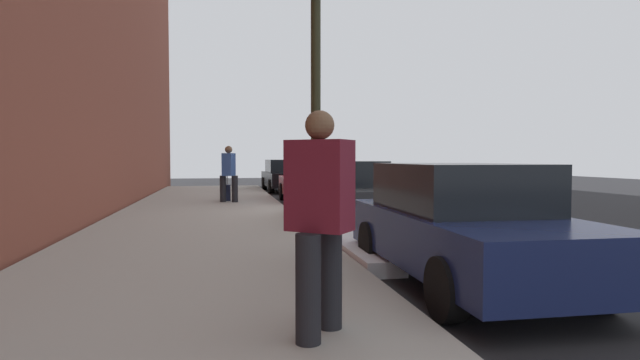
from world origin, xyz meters
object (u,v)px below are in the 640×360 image
Objects in this scene: parked_car_red at (310,181)px; parked_car_charcoal at (347,193)px; pedestrian_burgundy_coat at (320,216)px; rolling_suitcase at (227,193)px; parked_car_navy at (463,224)px; parked_car_black at (285,175)px; traffic_light_pole at (316,45)px; pedestrian_blue_coat at (229,172)px.

parked_car_red and parked_car_charcoal have the same top height.
rolling_suitcase is (-13.41, -0.62, -0.69)m from pedestrian_burgundy_coat.
parked_car_red and parked_car_navy have the same top height.
parked_car_navy is 11.82m from rolling_suitcase.
parked_car_black is 1.10× the size of traffic_light_pole.
parked_car_charcoal is 1.00× the size of traffic_light_pole.
pedestrian_burgundy_coat is (12.87, 0.57, -0.01)m from pedestrian_blue_coat.
parked_car_black is 18.22m from parked_car_navy.
parked_car_black is 0.99× the size of parked_car_red.
parked_car_charcoal and parked_car_navy have the same top height.
pedestrian_blue_coat reaches higher than rolling_suitcase.
traffic_light_pole is 4.61× the size of rolling_suitcase.
parked_car_charcoal is 6.25m from rolling_suitcase.
pedestrian_burgundy_coat is at bearing 2.65° from rolling_suitcase.
parked_car_black is 12.33m from parked_car_charcoal.
parked_car_charcoal is 5.89m from parked_car_navy.
traffic_light_pole is at bearing 5.03° from pedestrian_blue_coat.
pedestrian_burgundy_coat reaches higher than parked_car_navy.
traffic_light_pole is at bearing -17.52° from parked_car_charcoal.
traffic_light_pole reaches higher than pedestrian_burgundy_coat.
parked_car_red is at bearing 170.58° from pedestrian_burgundy_coat.
parked_car_charcoal is (12.33, -0.00, -0.00)m from parked_car_black.
rolling_suitcase is (6.74, -2.77, -0.33)m from parked_car_black.
parked_car_red is 1.06× the size of parked_car_navy.
traffic_light_pole reaches higher than rolling_suitcase.
pedestrian_burgundy_coat reaches higher than parked_car_charcoal.
parked_car_black is 2.52× the size of pedestrian_burgundy_coat.
parked_car_red is 2.51× the size of pedestrian_blue_coat.
parked_car_navy is (5.89, 0.06, 0.00)m from parked_car_charcoal.
pedestrian_burgundy_coat is 0.44× the size of traffic_light_pole.
pedestrian_burgundy_coat is (13.78, -2.29, 0.36)m from parked_car_red.
parked_car_navy is 1.05× the size of traffic_light_pole.
traffic_light_pole reaches higher than parked_car_charcoal.
rolling_suitcase is (-5.59, -2.77, -0.33)m from parked_car_charcoal.
traffic_light_pole is at bearing -5.67° from parked_car_black.
parked_car_red is 2.54× the size of pedestrian_burgundy_coat.
parked_car_navy is at bearing 82.17° from traffic_light_pole.
parked_car_red is 11.96m from traffic_light_pole.
pedestrian_blue_coat reaches higher than parked_car_black.
parked_car_navy is at bearing 0.55° from parked_car_charcoal.
parked_car_red is 3.02m from pedestrian_blue_coat.
parked_car_charcoal is at bearing -179.45° from parked_car_navy.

